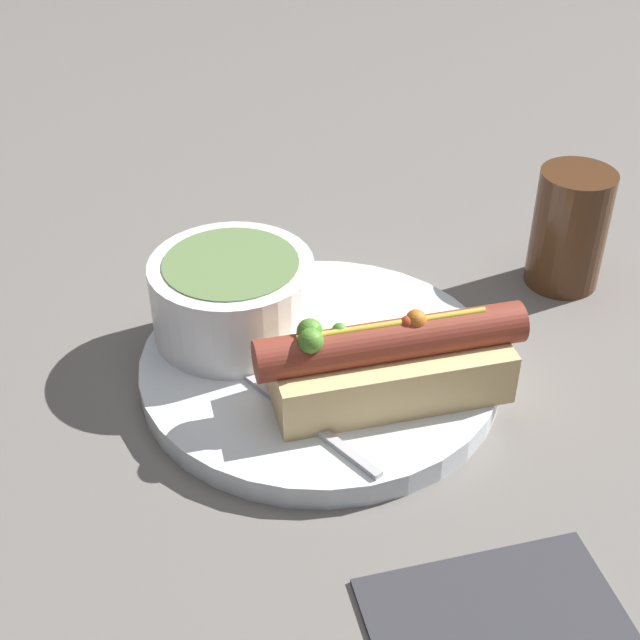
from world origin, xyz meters
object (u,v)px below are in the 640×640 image
hot_dog (389,362)px  soup_bowl (233,293)px  drinking_glass (569,229)px  spoon (251,376)px

hot_dog → soup_bowl: 0.13m
soup_bowl → drinking_glass: drinking_glass is taller
hot_dog → spoon: (-0.07, 0.07, -0.02)m
hot_dog → drinking_glass: bearing=32.6°
spoon → hot_dog: bearing=-140.5°
soup_bowl → spoon: size_ratio=0.70×
spoon → drinking_glass: size_ratio=1.68×
hot_dog → drinking_glass: drinking_glass is taller
soup_bowl → drinking_glass: size_ratio=1.18×
soup_bowl → spoon: bearing=-111.7°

